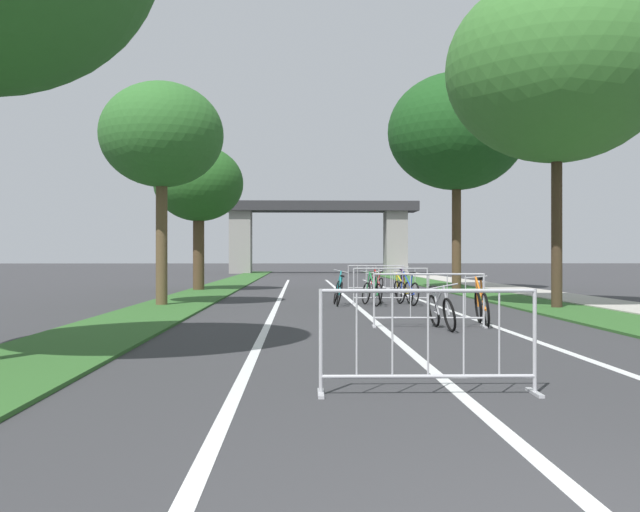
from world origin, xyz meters
TOP-DOWN VIEW (x-y plane):
  - grass_verge_left at (-5.09, 28.27)m, footprint 2.06×69.11m
  - grass_verge_right at (5.09, 28.27)m, footprint 2.06×69.11m
  - sidewalk_path_right at (7.09, 28.27)m, footprint 1.94×69.11m
  - lane_stripe_center at (0.00, 19.99)m, footprint 0.14×39.98m
  - lane_stripe_right_lane at (2.23, 19.99)m, footprint 0.14×39.98m
  - lane_stripe_left_lane at (-2.23, 19.99)m, footprint 0.14×39.98m
  - overpass_bridge at (0.00, 57.12)m, footprint 16.41×3.27m
  - tree_left_maple_mid at (-5.41, 17.12)m, footprint 3.41×3.41m
  - tree_left_pine_far at (-5.65, 26.25)m, footprint 3.59×3.59m
  - tree_right_oak_near at (5.15, 15.74)m, footprint 5.78×5.78m
  - tree_right_cypress_far at (4.89, 26.64)m, footprint 5.66×5.66m
  - crowd_barrier_nearest at (-0.32, 4.14)m, footprint 2.19×0.46m
  - crowd_barrier_second at (0.92, 10.99)m, footprint 2.21×0.56m
  - crowd_barrier_third at (1.05, 17.84)m, footprint 2.20×0.47m
  - crowd_barrier_fourth at (1.36, 24.70)m, footprint 2.21×0.52m
  - bicycle_purple_0 at (2.33, 24.28)m, footprint 0.51×1.68m
  - bicycle_blue_1 at (1.48, 17.46)m, footprint 0.57×1.62m
  - bicycle_black_2 at (0.73, 18.34)m, footprint 0.48×1.74m
  - bicycle_teal_3 at (-0.50, 17.33)m, footprint 0.44×1.74m
  - bicycle_yellow_4 at (1.49, 18.41)m, footprint 0.61×1.68m
  - bicycle_green_5 at (0.45, 17.29)m, footprint 0.55×1.59m
  - bicycle_orange_6 at (2.05, 11.35)m, footprint 0.47×1.65m
  - bicycle_silver_7 at (1.06, 10.50)m, footprint 0.53×1.63m
  - bicycle_white_8 at (1.47, 25.16)m, footprint 0.56×1.66m
  - bicycle_red_9 at (1.29, 24.23)m, footprint 0.55×1.62m

SIDE VIEW (x-z plane):
  - lane_stripe_center at x=0.00m, z-range 0.00..0.01m
  - lane_stripe_right_lane at x=2.23m, z-range 0.00..0.01m
  - lane_stripe_left_lane at x=-2.23m, z-range 0.00..0.01m
  - grass_verge_left at x=-5.09m, z-range 0.00..0.05m
  - grass_verge_right at x=5.09m, z-range 0.00..0.05m
  - sidewalk_path_right at x=7.09m, z-range 0.00..0.08m
  - bicycle_red_9 at x=1.29m, z-range -0.13..0.83m
  - bicycle_silver_7 at x=1.06m, z-range -0.09..0.80m
  - bicycle_white_8 at x=1.47m, z-range -0.13..0.83m
  - bicycle_green_5 at x=0.45m, z-range -0.12..0.85m
  - bicycle_yellow_4 at x=1.49m, z-range -0.09..0.83m
  - bicycle_blue_1 at x=1.48m, z-range -0.11..0.86m
  - bicycle_orange_6 at x=2.05m, z-range -0.12..0.87m
  - bicycle_black_2 at x=0.73m, z-range -0.10..0.86m
  - bicycle_teal_3 at x=-0.50m, z-range -0.12..0.89m
  - bicycle_purple_0 at x=2.33m, z-range -0.12..0.90m
  - crowd_barrier_nearest at x=-0.32m, z-range -0.01..1.04m
  - crowd_barrier_second at x=0.92m, z-range -0.01..1.04m
  - crowd_barrier_third at x=1.05m, z-range -0.01..1.04m
  - crowd_barrier_fourth at x=1.36m, z-range -0.01..1.04m
  - overpass_bridge at x=0.00m, z-range 1.07..7.02m
  - tree_left_pine_far at x=-5.65m, z-range 1.36..7.22m
  - tree_left_maple_mid at x=-5.41m, z-range 1.62..7.82m
  - tree_right_oak_near at x=5.15m, z-range 1.91..10.67m
  - tree_right_cypress_far at x=4.89m, z-range 2.05..11.00m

